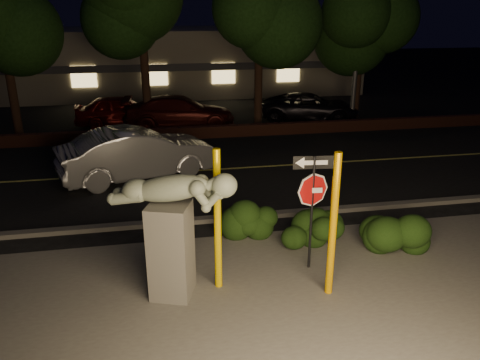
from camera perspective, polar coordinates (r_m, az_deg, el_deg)
name	(u,v)px	position (r m, az deg, el deg)	size (l,w,h in m)	color
ground	(213,146)	(18.89, -3.37, 4.18)	(90.00, 90.00, 0.00)	black
patio	(290,305)	(9.00, 6.11, -14.90)	(14.00, 6.00, 0.02)	#4C4944
road	(224,169)	(16.05, -1.98, 1.33)	(80.00, 8.00, 0.01)	black
lane_marking	(224,169)	(16.05, -1.98, 1.38)	(80.00, 0.12, 0.01)	#C5C04F
curb	(248,216)	(12.27, 0.96, -4.46)	(80.00, 0.25, 0.12)	#4C4944
brick_wall	(208,132)	(20.08, -3.87, 5.86)	(40.00, 0.35, 0.50)	#401D14
parking_lot	(196,111)	(25.66, -5.43, 8.38)	(40.00, 12.00, 0.01)	black
building	(183,59)	(33.25, -6.92, 14.46)	(22.00, 10.20, 4.00)	slate
tree_far_d	(364,4)	(23.47, 14.86, 20.07)	(4.40, 4.40, 7.42)	black
yellow_pole_left	(218,221)	(8.81, -2.75, -5.05)	(0.14, 0.14, 2.83)	#EEC300
yellow_pole_right	(333,226)	(8.76, 11.27, -5.56)	(0.14, 0.14, 2.84)	#D69300
signpost	(313,190)	(9.42, 8.87, -1.26)	(0.84, 0.13, 2.48)	black
sculpture	(172,221)	(8.59, -8.31, -4.98)	(2.32, 1.31, 2.51)	#4C4944
hedge_center	(260,216)	(11.26, 2.47, -4.46)	(1.85, 0.87, 0.96)	black
hedge_right	(313,225)	(10.88, 8.84, -5.46)	(1.55, 0.83, 1.01)	black
hedge_far_right	(397,229)	(11.12, 18.62, -5.64)	(1.52, 0.95, 1.06)	black
silver_sedan	(138,154)	(15.36, -12.34, 3.17)	(1.73, 4.95, 1.63)	silver
parked_car_red	(121,110)	(22.84, -14.32, 8.22)	(1.68, 4.19, 1.43)	#650B0A
parked_car_darkred	(180,112)	(21.93, -7.37, 8.24)	(2.04, 5.03, 1.46)	#3B0D0B
parked_car_dark	(310,107)	(23.50, 8.48, 8.80)	(2.19, 4.74, 1.32)	black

